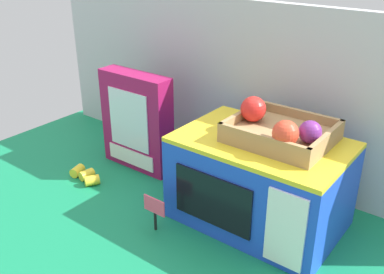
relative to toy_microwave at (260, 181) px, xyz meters
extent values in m
plane|color=#147A4C|center=(-0.19, 0.01, -0.12)|extent=(1.70, 1.70, 0.00)
cube|color=#B7BABF|center=(-0.19, 0.24, 0.15)|extent=(1.61, 0.03, 0.55)
cube|color=blue|center=(0.00, 0.00, -0.01)|extent=(0.44, 0.29, 0.23)
cube|color=yellow|center=(0.00, 0.00, 0.12)|extent=(0.44, 0.29, 0.01)
cube|color=black|center=(-0.05, -0.15, -0.01)|extent=(0.23, 0.01, 0.14)
cube|color=white|center=(0.15, -0.15, -0.01)|extent=(0.10, 0.01, 0.20)
cube|color=#A37F51|center=(0.04, 0.03, 0.14)|extent=(0.25, 0.21, 0.03)
cube|color=#A37F51|center=(0.04, -0.07, 0.16)|extent=(0.25, 0.01, 0.02)
cube|color=#A37F51|center=(0.04, 0.13, 0.16)|extent=(0.25, 0.01, 0.02)
cube|color=#A37F51|center=(-0.08, 0.03, 0.16)|extent=(0.01, 0.21, 0.02)
cube|color=#A37F51|center=(0.15, 0.03, 0.16)|extent=(0.01, 0.21, 0.02)
sphere|color=#E04228|center=(0.08, -0.05, 0.18)|extent=(0.06, 0.06, 0.06)
sphere|color=#72287F|center=(0.12, 0.00, 0.18)|extent=(0.06, 0.06, 0.06)
sphere|color=red|center=(-0.05, 0.04, 0.18)|extent=(0.07, 0.07, 0.07)
cube|color=#99144C|center=(-0.48, 0.03, 0.04)|extent=(0.26, 0.07, 0.33)
cube|color=silver|center=(-0.48, -0.01, 0.06)|extent=(0.17, 0.00, 0.20)
cube|color=white|center=(-0.48, -0.01, -0.08)|extent=(0.20, 0.00, 0.05)
cylinder|color=black|center=(-0.19, -0.21, -0.10)|extent=(0.01, 0.01, 0.06)
cube|color=#F44C6B|center=(-0.19, -0.21, -0.05)|extent=(0.07, 0.00, 0.05)
cylinder|color=yellow|center=(-0.51, -0.16, -0.11)|extent=(0.05, 0.05, 0.03)
cylinder|color=yellow|center=(-0.55, -0.14, -0.11)|extent=(0.04, 0.05, 0.03)
cylinder|color=yellow|center=(-0.60, -0.14, -0.11)|extent=(0.04, 0.05, 0.03)
camera|label=1|loc=(0.48, -0.92, 0.61)|focal=41.14mm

